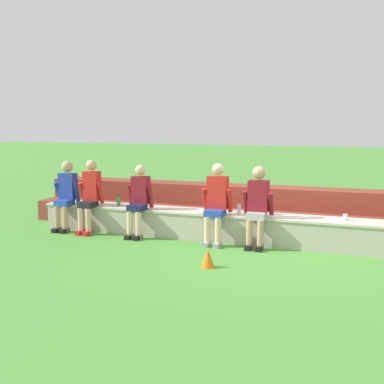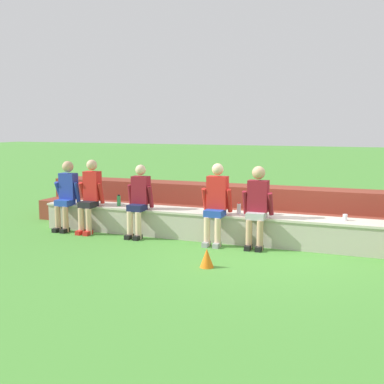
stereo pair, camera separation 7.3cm
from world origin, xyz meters
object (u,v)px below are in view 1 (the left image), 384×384
(person_right_of_center, at_px, (216,201))
(person_far_right, at_px, (258,204))
(water_bottle_near_right, at_px, (239,208))
(water_bottle_center_gap, at_px, (119,201))
(person_center, at_px, (139,199))
(plastic_cup_right_end, at_px, (345,217))
(person_far_left, at_px, (66,193))
(person_left_of_center, at_px, (90,194))
(sports_cone, at_px, (208,258))

(person_right_of_center, xyz_separation_m, person_far_right, (0.74, -0.01, -0.00))
(water_bottle_near_right, xyz_separation_m, water_bottle_center_gap, (-2.44, -0.01, 0.01))
(person_center, distance_m, plastic_cup_right_end, 3.71)
(person_far_left, bearing_deg, water_bottle_near_right, 4.17)
(person_far_left, bearing_deg, plastic_cup_right_end, 3.44)
(person_left_of_center, height_order, person_center, person_left_of_center)
(person_far_left, bearing_deg, sports_cone, -22.21)
(person_left_of_center, relative_size, person_center, 1.05)
(person_center, xyz_separation_m, person_right_of_center, (1.53, -0.01, 0.04))
(water_bottle_near_right, relative_size, sports_cone, 0.74)
(person_center, height_order, sports_cone, person_center)
(person_center, distance_m, sports_cone, 2.41)
(water_bottle_near_right, bearing_deg, water_bottle_center_gap, -179.69)
(person_far_left, xyz_separation_m, water_bottle_near_right, (3.49, 0.25, -0.13))
(person_right_of_center, bearing_deg, person_center, 179.53)
(person_right_of_center, bearing_deg, sports_cone, -77.02)
(person_far_right, relative_size, plastic_cup_right_end, 13.23)
(person_left_of_center, height_order, water_bottle_near_right, person_left_of_center)
(person_center, xyz_separation_m, plastic_cup_right_end, (3.69, 0.31, -0.15))
(person_right_of_center, xyz_separation_m, water_bottle_center_gap, (-2.10, 0.25, -0.14))
(person_far_left, height_order, sports_cone, person_far_left)
(water_bottle_near_right, height_order, plastic_cup_right_end, water_bottle_near_right)
(person_far_right, bearing_deg, person_center, 179.49)
(person_center, xyz_separation_m, water_bottle_near_right, (1.88, 0.25, -0.11))
(plastic_cup_right_end, xyz_separation_m, sports_cone, (-1.84, -1.74, -0.43))
(person_far_right, relative_size, sports_cone, 5.00)
(plastic_cup_right_end, relative_size, sports_cone, 0.38)
(person_center, distance_m, water_bottle_near_right, 1.90)
(person_far_left, xyz_separation_m, person_right_of_center, (3.15, -0.01, 0.01))
(person_center, relative_size, person_right_of_center, 0.95)
(person_left_of_center, distance_m, water_bottle_near_right, 2.95)
(plastic_cup_right_end, bearing_deg, person_left_of_center, -176.16)
(water_bottle_near_right, relative_size, water_bottle_center_gap, 0.94)
(person_far_left, bearing_deg, water_bottle_center_gap, 12.96)
(person_right_of_center, distance_m, water_bottle_near_right, 0.46)
(person_far_left, distance_m, water_bottle_near_right, 3.50)
(person_far_right, height_order, plastic_cup_right_end, person_far_right)
(person_left_of_center, height_order, water_bottle_center_gap, person_left_of_center)
(person_right_of_center, xyz_separation_m, water_bottle_near_right, (0.34, 0.26, -0.15))
(person_left_of_center, relative_size, sports_cone, 5.06)
(person_left_of_center, height_order, person_far_right, person_left_of_center)
(person_far_left, xyz_separation_m, person_center, (1.61, 0.00, -0.03))
(person_far_right, height_order, water_bottle_near_right, person_far_right)
(person_far_left, xyz_separation_m, person_left_of_center, (0.55, -0.00, 0.01))
(person_left_of_center, bearing_deg, person_right_of_center, -0.18)
(water_bottle_near_right, bearing_deg, person_center, -172.39)
(person_center, xyz_separation_m, water_bottle_center_gap, (-0.56, 0.24, -0.10))
(person_center, distance_m, person_far_right, 2.27)
(person_far_left, xyz_separation_m, water_bottle_center_gap, (1.05, 0.24, -0.13))
(water_bottle_near_right, bearing_deg, sports_cone, -90.64)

